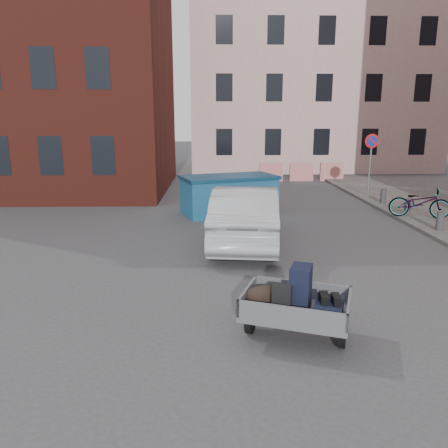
{
  "coord_description": "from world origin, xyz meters",
  "views": [
    {
      "loc": [
        -0.88,
        -9.1,
        3.38
      ],
      "look_at": [
        -0.58,
        0.35,
        1.1
      ],
      "focal_mm": 35.0,
      "sensor_mm": 36.0,
      "label": 1
    }
  ],
  "objects_px": {
    "bicycle": "(420,202)",
    "silver_car": "(245,215)",
    "trailer": "(295,303)",
    "dumpster": "(229,195)"
  },
  "relations": [
    {
      "from": "trailer",
      "to": "silver_car",
      "type": "distance_m",
      "value": 5.53
    },
    {
      "from": "silver_car",
      "to": "bicycle",
      "type": "bearing_deg",
      "value": -151.15
    },
    {
      "from": "trailer",
      "to": "dumpster",
      "type": "distance_m",
      "value": 9.4
    },
    {
      "from": "trailer",
      "to": "dumpster",
      "type": "relative_size",
      "value": 0.53
    },
    {
      "from": "trailer",
      "to": "dumpster",
      "type": "height_order",
      "value": "dumpster"
    },
    {
      "from": "trailer",
      "to": "bicycle",
      "type": "height_order",
      "value": "trailer"
    },
    {
      "from": "silver_car",
      "to": "bicycle",
      "type": "relative_size",
      "value": 2.5
    },
    {
      "from": "dumpster",
      "to": "silver_car",
      "type": "bearing_deg",
      "value": -104.51
    },
    {
      "from": "bicycle",
      "to": "silver_car",
      "type": "bearing_deg",
      "value": 131.54
    },
    {
      "from": "silver_car",
      "to": "dumpster",
      "type": "bearing_deg",
      "value": -79.37
    }
  ]
}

